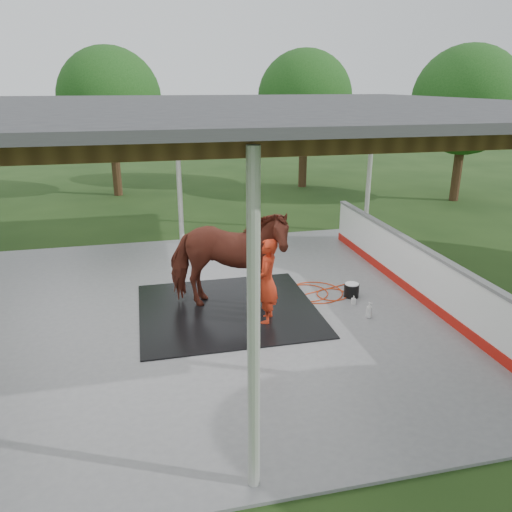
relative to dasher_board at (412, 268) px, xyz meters
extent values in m
plane|color=#1E3814|center=(-4.60, 0.00, -0.59)|extent=(100.00, 100.00, 0.00)
cube|color=slate|center=(-4.60, 0.00, -0.57)|extent=(12.00, 10.00, 0.05)
cylinder|color=beige|center=(-4.60, -4.70, 1.38)|extent=(0.14, 0.14, 3.85)
cylinder|color=beige|center=(-4.60, 4.70, 1.38)|extent=(0.14, 0.14, 3.85)
cylinder|color=beige|center=(1.10, 4.70, 1.38)|extent=(0.14, 0.14, 3.85)
cube|color=brown|center=(-4.60, -4.50, 3.26)|extent=(12.00, 0.10, 0.18)
cube|color=brown|center=(-4.60, -3.00, 3.26)|extent=(12.00, 0.10, 0.18)
cube|color=brown|center=(-4.60, -1.50, 3.26)|extent=(12.00, 0.10, 0.18)
cube|color=brown|center=(-4.60, 0.00, 3.26)|extent=(12.00, 0.10, 0.18)
cube|color=brown|center=(-4.60, 1.50, 3.26)|extent=(12.00, 0.10, 0.18)
cube|color=brown|center=(-4.60, 3.00, 3.26)|extent=(12.00, 0.10, 0.18)
cube|color=brown|center=(-4.60, 4.50, 3.26)|extent=(12.00, 0.10, 0.18)
cube|color=brown|center=(1.10, 0.00, 3.26)|extent=(0.12, 10.00, 0.18)
cube|color=#38383A|center=(-4.60, 0.00, 3.46)|extent=(12.60, 10.60, 0.10)
cube|color=#B4170F|center=(0.00, 0.00, -0.44)|extent=(0.14, 8.00, 0.20)
cube|color=white|center=(0.00, 0.00, 0.06)|extent=(0.12, 8.00, 1.00)
cube|color=slate|center=(0.00, 0.00, 0.58)|extent=(0.16, 8.00, 0.06)
cylinder|color=#382314|center=(-6.60, 12.00, 0.51)|extent=(0.36, 0.36, 2.20)
sphere|color=#194714|center=(-6.60, 12.00, 3.21)|extent=(4.00, 4.00, 4.00)
cylinder|color=#382314|center=(1.40, 12.00, 0.51)|extent=(0.36, 0.36, 2.20)
sphere|color=#194714|center=(1.40, 12.00, 3.21)|extent=(4.00, 4.00, 4.00)
cylinder|color=#382314|center=(6.40, 8.00, 0.51)|extent=(0.36, 0.36, 2.20)
sphere|color=#194714|center=(6.40, 8.00, 3.21)|extent=(4.00, 4.00, 4.00)
cube|color=black|center=(-4.09, -0.06, -0.53)|extent=(3.53, 3.31, 0.03)
imported|color=maroon|center=(-4.09, -0.06, 0.55)|extent=(2.77, 2.04, 2.13)
imported|color=red|center=(-3.44, -0.72, 0.29)|extent=(0.60, 0.71, 1.67)
cylinder|color=black|center=(-1.38, 0.01, -0.40)|extent=(0.32, 0.32, 0.29)
cylinder|color=white|center=(-1.38, 0.01, -0.26)|extent=(0.30, 0.30, 0.03)
imported|color=silver|center=(-1.45, -1.01, -0.38)|extent=(0.17, 0.17, 0.33)
imported|color=#338CD8|center=(-1.49, -0.36, -0.45)|extent=(0.10, 0.10, 0.19)
torus|color=red|center=(-2.06, 0.38, -0.53)|extent=(1.21, 1.21, 0.02)
torus|color=red|center=(-2.26, 0.40, -0.53)|extent=(0.96, 0.96, 0.02)
torus|color=red|center=(-1.75, 0.19, -0.53)|extent=(0.67, 0.67, 0.02)
cylinder|color=red|center=(-1.78, 0.49, -0.53)|extent=(1.34, 0.45, 0.02)
camera|label=1|loc=(-5.60, -9.17, 3.84)|focal=35.00mm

